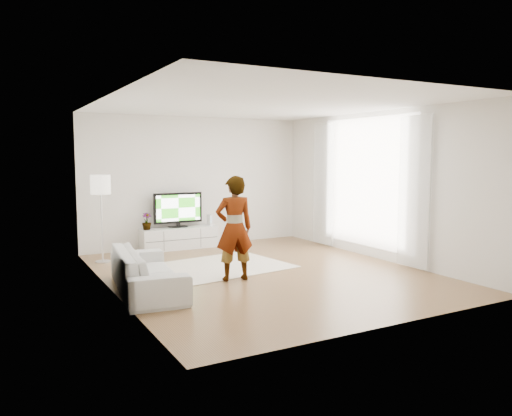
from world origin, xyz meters
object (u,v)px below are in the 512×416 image
television (178,209)px  floor_lamp (101,188)px  player (234,228)px  rug (215,267)px  media_console (179,238)px  sofa (147,271)px

television → floor_lamp: size_ratio=0.65×
player → floor_lamp: 2.90m
television → rug: size_ratio=0.43×
media_console → floor_lamp: size_ratio=1.00×
media_console → player: size_ratio=0.98×
sofa → floor_lamp: 2.59m
sofa → floor_lamp: bearing=10.5°
rug → floor_lamp: size_ratio=1.53×
player → media_console: bearing=-84.1°
rug → sofa: sofa is taller
rug → floor_lamp: bearing=139.4°
rug → player: player is taller
television → media_console: bearing=-90.0°
player → floor_lamp: player is taller
rug → television: bearing=88.4°
player → rug: bearing=-86.9°
media_console → rug: media_console is taller
television → sofa: (-1.55, -2.99, -0.55)m
media_console → television: bearing=90.0°
media_console → floor_lamp: (-1.70, -0.60, 1.14)m
sofa → floor_lamp: size_ratio=1.30×
television → floor_lamp: (-1.70, -0.63, 0.51)m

